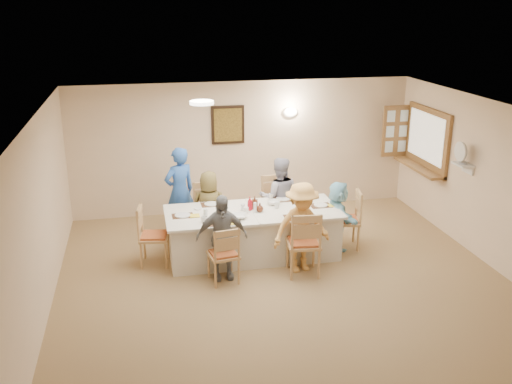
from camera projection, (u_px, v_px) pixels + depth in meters
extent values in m
plane|color=olive|center=(290.00, 293.00, 8.01)|extent=(7.00, 7.00, 0.00)
plane|color=beige|center=(243.00, 147.00, 10.86)|extent=(6.50, 0.00, 6.50)
plane|color=beige|center=(414.00, 365.00, 4.37)|extent=(6.50, 0.00, 6.50)
plane|color=beige|center=(36.00, 229.00, 6.98)|extent=(0.00, 7.00, 7.00)
plane|color=beige|center=(509.00, 193.00, 8.25)|extent=(0.00, 7.00, 7.00)
plane|color=white|center=(294.00, 117.00, 7.22)|extent=(7.00, 7.00, 0.00)
cube|color=black|center=(228.00, 125.00, 10.63)|extent=(0.62, 0.04, 0.72)
cube|color=black|center=(228.00, 125.00, 10.61)|extent=(0.52, 0.02, 0.62)
ellipsoid|color=white|center=(290.00, 112.00, 10.77)|extent=(0.26, 0.09, 0.18)
cylinder|color=white|center=(202.00, 103.00, 8.42)|extent=(0.36, 0.36, 0.05)
cube|color=olive|center=(427.00, 139.00, 10.39)|extent=(0.06, 1.50, 1.15)
cube|color=olive|center=(419.00, 167.00, 10.54)|extent=(0.30, 1.50, 0.05)
cube|color=olive|center=(396.00, 131.00, 11.04)|extent=(0.55, 0.04, 1.00)
cube|color=white|center=(463.00, 164.00, 9.16)|extent=(0.22, 0.36, 0.03)
cube|color=silver|center=(253.00, 233.00, 9.09)|extent=(2.74, 1.16, 0.76)
imported|color=brown|center=(209.00, 207.00, 9.53)|extent=(0.72, 0.58, 1.24)
imported|color=#9795A9|center=(279.00, 198.00, 9.73)|extent=(0.84, 0.73, 1.41)
imported|color=gray|center=(222.00, 237.00, 8.26)|extent=(0.76, 0.32, 1.29)
imported|color=#F5B259|center=(301.00, 228.00, 8.48)|extent=(1.05, 0.78, 1.39)
imported|color=#9DE4FD|center=(338.00, 215.00, 9.31)|extent=(1.08, 0.37, 1.15)
imported|color=blue|center=(180.00, 191.00, 9.82)|extent=(0.86, 0.81, 1.56)
cube|color=#472B19|center=(219.00, 223.00, 8.46)|extent=(0.33, 0.24, 0.01)
cylinder|color=white|center=(219.00, 223.00, 8.46)|extent=(0.24, 0.24, 0.02)
cube|color=yellow|center=(231.00, 223.00, 8.45)|extent=(0.15, 0.15, 0.01)
cube|color=#472B19|center=(297.00, 217.00, 8.70)|extent=(0.37, 0.28, 0.01)
cylinder|color=white|center=(297.00, 217.00, 8.69)|extent=(0.22, 0.22, 0.01)
cube|color=yellow|center=(309.00, 217.00, 8.68)|extent=(0.13, 0.13, 0.01)
cube|color=#472B19|center=(211.00, 204.00, 9.24)|extent=(0.33, 0.25, 0.01)
cylinder|color=white|center=(211.00, 204.00, 9.24)|extent=(0.23, 0.23, 0.01)
cube|color=yellow|center=(223.00, 204.00, 9.23)|extent=(0.14, 0.14, 0.01)
cube|color=#472B19|center=(283.00, 199.00, 9.47)|extent=(0.37, 0.27, 0.01)
cylinder|color=white|center=(283.00, 199.00, 9.47)|extent=(0.23, 0.23, 0.01)
cube|color=yellow|center=(294.00, 199.00, 9.46)|extent=(0.15, 0.15, 0.01)
cube|color=#472B19|center=(183.00, 216.00, 8.75)|extent=(0.32, 0.24, 0.01)
cylinder|color=white|center=(183.00, 215.00, 8.75)|extent=(0.24, 0.24, 0.02)
cube|color=yellow|center=(195.00, 216.00, 8.74)|extent=(0.15, 0.15, 0.01)
cube|color=#472B19|center=(321.00, 206.00, 9.19)|extent=(0.33, 0.25, 0.01)
cylinder|color=white|center=(321.00, 205.00, 9.18)|extent=(0.22, 0.22, 0.01)
cube|color=yellow|center=(332.00, 205.00, 9.17)|extent=(0.13, 0.13, 0.01)
imported|color=white|center=(204.00, 219.00, 8.51)|extent=(0.19, 0.19, 0.08)
imported|color=white|center=(271.00, 196.00, 9.52)|extent=(0.13, 0.13, 0.08)
imported|color=white|center=(239.00, 216.00, 8.65)|extent=(0.33, 0.33, 0.06)
imported|color=white|center=(273.00, 203.00, 9.24)|extent=(0.28, 0.28, 0.07)
imported|color=red|center=(250.00, 203.00, 8.96)|extent=(0.15, 0.15, 0.22)
imported|color=#542816|center=(255.00, 202.00, 9.03)|extent=(0.14, 0.15, 0.21)
imported|color=#542816|center=(260.00, 207.00, 8.90)|extent=(0.19, 0.19, 0.14)
cylinder|color=silver|center=(243.00, 207.00, 8.97)|extent=(0.07, 0.07, 0.10)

